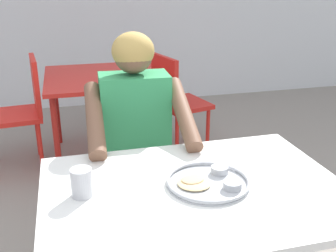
# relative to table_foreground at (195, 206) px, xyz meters

# --- Properties ---
(table_foreground) EXTENTS (1.10, 0.79, 0.73)m
(table_foreground) POSITION_rel_table_foreground_xyz_m (0.00, 0.00, 0.00)
(table_foreground) COLOR white
(table_foreground) RESTS_ON ground
(thali_tray) EXTENTS (0.31, 0.31, 0.03)m
(thali_tray) POSITION_rel_table_foreground_xyz_m (0.06, 0.01, 0.09)
(thali_tray) COLOR #B7BABF
(thali_tray) RESTS_ON table_foreground
(drinking_cup) EXTENTS (0.07, 0.07, 0.10)m
(drinking_cup) POSITION_rel_table_foreground_xyz_m (-0.40, 0.05, 0.13)
(drinking_cup) COLOR silver
(drinking_cup) RESTS_ON table_foreground
(chair_foreground) EXTENTS (0.45, 0.44, 0.83)m
(chair_foreground) POSITION_rel_table_foreground_xyz_m (-0.09, 0.81, -0.17)
(chair_foreground) COLOR #3F3F44
(chair_foreground) RESTS_ON ground
(diner_foreground) EXTENTS (0.51, 0.57, 1.21)m
(diner_foreground) POSITION_rel_table_foreground_xyz_m (-0.10, 0.59, 0.07)
(diner_foreground) COLOR black
(diner_foreground) RESTS_ON ground
(table_background_red) EXTENTS (0.92, 0.92, 0.71)m
(table_background_red) POSITION_rel_table_foreground_xyz_m (-0.12, 1.94, -0.02)
(table_background_red) COLOR red
(table_background_red) RESTS_ON ground
(chair_red_left) EXTENTS (0.47, 0.46, 0.87)m
(chair_red_left) POSITION_rel_table_foreground_xyz_m (-0.76, 1.93, -0.15)
(chair_red_left) COLOR red
(chair_red_left) RESTS_ON ground
(chair_red_right) EXTENTS (0.47, 0.50, 0.85)m
(chair_red_right) POSITION_rel_table_foreground_xyz_m (0.45, 1.89, -0.16)
(chair_red_right) COLOR red
(chair_red_right) RESTS_ON ground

